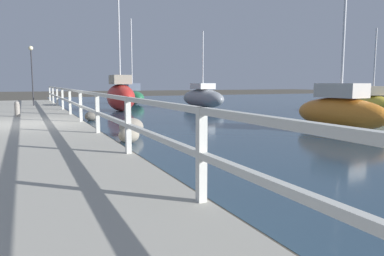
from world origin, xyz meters
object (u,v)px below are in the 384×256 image
sailboat_gray (203,98)px  sailboat_red (121,95)px  sailboat_orange (340,110)px  sailboat_green (132,96)px  sailboat_yellow (373,101)px  dock_lamp (32,63)px  mooring_bollard (17,109)px

sailboat_gray → sailboat_red: 5.34m
sailboat_gray → sailboat_orange: bearing=-97.3°
sailboat_green → sailboat_yellow: bearing=-58.0°
dock_lamp → sailboat_red: bearing=-29.9°
sailboat_gray → sailboat_yellow: sailboat_gray is taller
mooring_bollard → sailboat_gray: 11.74m
dock_lamp → sailboat_green: bearing=28.3°
sailboat_yellow → sailboat_red: size_ratio=0.54×
sailboat_green → sailboat_yellow: 16.34m
dock_lamp → sailboat_orange: bearing=-57.0°
mooring_bollard → sailboat_red: 7.12m
mooring_bollard → sailboat_orange: sailboat_orange is taller
sailboat_green → mooring_bollard: bearing=-132.3°
dock_lamp → mooring_bollard: bearing=-96.1°
sailboat_green → sailboat_red: (-2.42, -6.37, 0.27)m
sailboat_gray → sailboat_red: sailboat_red is taller
mooring_bollard → sailboat_red: bearing=41.5°
mooring_bollard → sailboat_green: size_ratio=0.10×
dock_lamp → sailboat_red: size_ratio=0.41×
sailboat_green → sailboat_gray: bearing=-72.1°
sailboat_orange → sailboat_red: (-4.76, 11.72, 0.21)m
sailboat_orange → sailboat_red: size_ratio=0.74×
mooring_bollard → dock_lamp: size_ratio=0.18×
dock_lamp → sailboat_red: sailboat_red is taller
sailboat_green → dock_lamp: bearing=-159.1°
sailboat_orange → sailboat_yellow: (8.02, 5.45, -0.10)m
sailboat_gray → sailboat_yellow: size_ratio=1.05×
mooring_bollard → sailboat_yellow: (18.10, -1.56, -0.01)m
sailboat_orange → sailboat_gray: bearing=81.6°
sailboat_green → sailboat_yellow: (10.35, -12.64, -0.05)m
dock_lamp → sailboat_yellow: size_ratio=0.75×
sailboat_gray → sailboat_red: (-5.33, -0.21, 0.22)m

